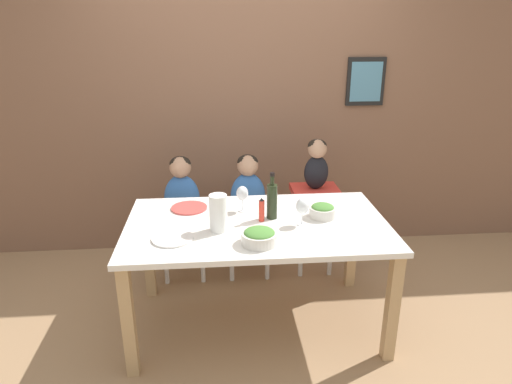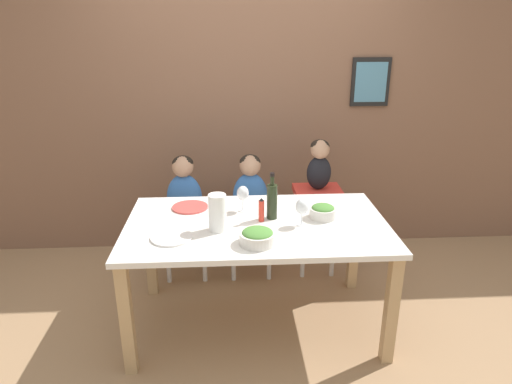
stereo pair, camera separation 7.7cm
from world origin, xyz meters
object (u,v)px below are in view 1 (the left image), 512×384
at_px(chair_far_left, 184,229).
at_px(salad_bowl_large, 259,236).
at_px(chair_far_center, 248,227).
at_px(dinner_plate_front_left, 173,238).
at_px(wine_glass_near, 302,207).
at_px(person_child_left, 182,189).
at_px(dinner_plate_back_left, 189,208).
at_px(person_child_center, 248,187).
at_px(paper_towel_roll, 218,213).
at_px(person_baby_right, 317,161).
at_px(chair_right_highchair, 315,207).
at_px(wine_bottle, 272,200).
at_px(salad_bowl_small, 323,211).
at_px(wine_glass_far, 242,194).

bearing_deg(chair_far_left, salad_bowl_large, -63.08).
bearing_deg(chair_far_center, dinner_plate_front_left, -119.22).
bearing_deg(wine_glass_near, person_child_left, 136.13).
height_order(salad_bowl_large, dinner_plate_back_left, salad_bowl_large).
xyz_separation_m(person_child_center, dinner_plate_front_left, (-0.51, -0.91, 0.02)).
height_order(paper_towel_roll, salad_bowl_large, paper_towel_roll).
relative_size(chair_far_left, person_baby_right, 1.18).
distance_m(person_child_left, dinner_plate_back_left, 0.45).
bearing_deg(person_child_left, person_baby_right, 0.03).
relative_size(chair_far_left, chair_right_highchair, 0.66).
bearing_deg(dinner_plate_front_left, wine_bottle, 22.88).
bearing_deg(person_child_left, salad_bowl_small, -34.69).
bearing_deg(dinner_plate_front_left, person_child_left, 90.49).
bearing_deg(dinner_plate_back_left, dinner_plate_front_left, -98.98).
bearing_deg(salad_bowl_small, person_child_left, 145.31).
bearing_deg(person_child_center, wine_bottle, -80.30).
height_order(paper_towel_roll, wine_glass_near, paper_towel_roll).
distance_m(person_child_center, wine_bottle, 0.67).
distance_m(dinner_plate_front_left, dinner_plate_back_left, 0.47).
xyz_separation_m(chair_far_left, dinner_plate_front_left, (0.01, -0.91, 0.37)).
height_order(chair_far_left, wine_glass_near, wine_glass_near).
relative_size(chair_right_highchair, dinner_plate_front_left, 2.92).
height_order(person_baby_right, wine_glass_far, person_baby_right).
bearing_deg(person_baby_right, dinner_plate_front_left, -139.02).
distance_m(chair_far_left, dinner_plate_front_left, 0.98).
bearing_deg(wine_glass_far, chair_far_center, 81.95).
height_order(chair_far_center, person_child_center, person_child_center).
relative_size(person_child_left, salad_bowl_large, 2.52).
xyz_separation_m(chair_far_center, salad_bowl_small, (0.44, -0.66, 0.41)).
height_order(chair_right_highchair, person_baby_right, person_baby_right).
bearing_deg(dinner_plate_front_left, person_baby_right, 40.98).
distance_m(wine_bottle, wine_glass_far, 0.23).
bearing_deg(dinner_plate_front_left, paper_towel_roll, 19.58).
bearing_deg(dinner_plate_front_left, salad_bowl_small, 14.53).
xyz_separation_m(person_child_center, wine_glass_far, (-0.07, -0.51, 0.14)).
xyz_separation_m(chair_far_center, chair_right_highchair, (0.54, 0.00, 0.16)).
bearing_deg(chair_right_highchair, person_child_center, 179.88).
bearing_deg(dinner_plate_front_left, wine_glass_near, 9.89).
xyz_separation_m(chair_right_highchair, wine_glass_far, (-0.61, -0.51, 0.32)).
height_order(wine_glass_near, salad_bowl_large, wine_glass_near).
xyz_separation_m(chair_far_center, paper_towel_roll, (-0.23, -0.81, 0.48)).
height_order(wine_glass_near, wine_glass_far, same).
bearing_deg(person_child_center, dinner_plate_back_left, -134.37).
relative_size(salad_bowl_small, dinner_plate_front_left, 0.70).
distance_m(person_child_left, person_baby_right, 1.07).
bearing_deg(paper_towel_roll, chair_far_left, 109.08).
distance_m(wine_glass_near, salad_bowl_small, 0.20).
xyz_separation_m(chair_far_left, salad_bowl_large, (0.51, -1.00, 0.41)).
relative_size(wine_glass_near, salad_bowl_large, 0.84).
relative_size(chair_far_center, salad_bowl_large, 2.25).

